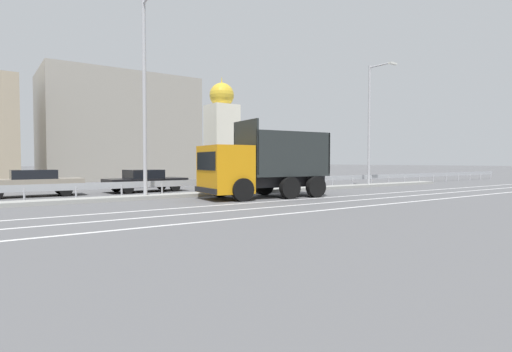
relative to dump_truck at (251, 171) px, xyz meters
The scene contains 16 objects.
ground_plane 2.56m from the dump_truck, 11.67° to the left, with size 320.00×320.00×0.00m, color #565659.
lane_strip_0 2.43m from the dump_truck, 66.62° to the right, with size 60.90×0.16×0.01m, color silver.
lane_strip_1 3.97m from the dump_truck, 77.50° to the right, with size 60.90×0.16×0.01m, color silver.
lane_strip_2 5.72m from the dump_truck, 81.63° to the right, with size 60.90×0.16×0.01m, color silver.
median_island 3.52m from the dump_truck, 49.28° to the left, with size 33.49×1.10×0.18m, color gray.
median_guardrail 4.44m from the dump_truck, 60.61° to the left, with size 60.90×0.09×0.78m.
dump_truck is the anchor object (origin of this frame).
median_road_sign 5.57m from the dump_truck, 26.66° to the left, with size 0.78×0.16×2.24m.
street_lamp_1 6.30m from the dump_truck, 150.30° to the left, with size 0.71×1.82×9.36m.
street_lamp_2 12.62m from the dump_truck, 11.90° to the left, with size 0.71×2.07×8.54m.
parked_car_2 11.19m from the dump_truck, 141.20° to the left, with size 4.84×1.84×1.36m.
parked_car_3 7.56m from the dump_truck, 112.07° to the left, with size 4.74×2.27×1.30m.
parked_car_4 8.19m from the dump_truck, 66.18° to the left, with size 3.92×2.06×1.23m.
parked_car_5 11.37m from the dump_truck, 39.12° to the left, with size 4.11×2.08×1.30m.
background_building_1 25.03m from the dump_truck, 88.36° to the left, with size 14.10×8.85×10.13m, color gray.
church_tower 34.19m from the dump_truck, 62.48° to the left, with size 3.60×3.60×13.03m.
Camera 1 is at (-13.01, -16.45, 1.78)m, focal length 28.00 mm.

